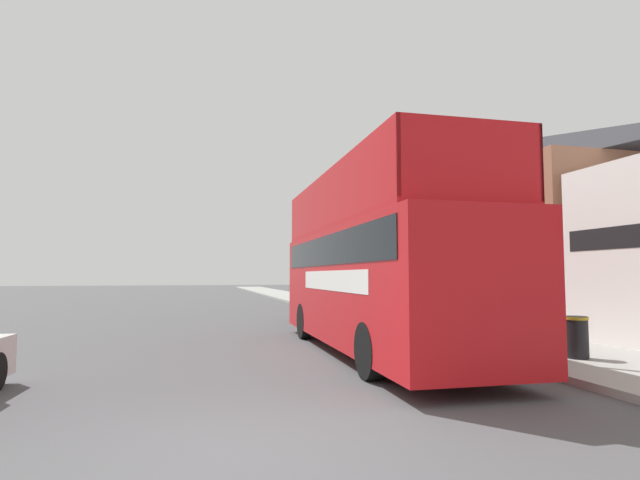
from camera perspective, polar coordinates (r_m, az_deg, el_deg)
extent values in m
plane|color=#4C4C4F|center=(26.49, -13.18, -8.02)|extent=(144.00, 144.00, 0.00)
cube|color=#999993|center=(24.86, 5.00, -8.22)|extent=(3.70, 108.00, 0.14)
cube|color=#9E664C|center=(27.41, 14.10, -1.94)|extent=(6.00, 23.97, 5.66)
pyramid|color=#2D2D33|center=(27.89, 13.95, 6.90)|extent=(6.00, 23.97, 2.92)
cube|color=red|center=(12.28, 6.36, -5.22)|extent=(2.74, 10.08, 2.68)
cube|color=white|center=(11.81, 7.17, -4.61)|extent=(2.67, 5.56, 0.45)
cube|color=black|center=(12.29, 6.33, -1.29)|extent=(2.76, 9.27, 0.70)
cube|color=red|center=(12.33, 6.31, 1.26)|extent=(2.73, 9.27, 0.10)
cube|color=red|center=(12.06, 0.70, 4.70)|extent=(0.25, 9.23, 1.30)
cube|color=red|center=(12.88, 11.50, 4.22)|extent=(0.25, 9.23, 1.30)
cube|color=red|center=(8.31, 16.93, 8.89)|extent=(2.55, 0.12, 1.30)
cube|color=red|center=(16.12, 1.67, 2.48)|extent=(2.57, 1.45, 1.30)
cylinder|color=black|center=(15.04, -1.80, -9.25)|extent=(0.30, 1.04, 1.03)
cylinder|color=black|center=(15.65, 6.56, -9.02)|extent=(0.30, 1.04, 1.03)
cylinder|color=black|center=(9.26, 5.69, -12.50)|extent=(0.30, 1.04, 1.03)
cylinder|color=black|center=(10.22, 18.22, -11.51)|extent=(0.30, 1.04, 1.03)
cube|color=black|center=(19.75, 1.06, -7.84)|extent=(1.71, 4.36, 0.79)
cube|color=black|center=(19.59, 1.16, -5.95)|extent=(1.50, 2.09, 0.52)
cylinder|color=black|center=(20.89, -2.03, -8.31)|extent=(0.20, 0.66, 0.66)
cylinder|color=black|center=(21.27, 2.15, -8.24)|extent=(0.20, 0.66, 0.66)
cylinder|color=black|center=(18.26, -0.22, -8.93)|extent=(0.20, 0.66, 0.66)
cylinder|color=black|center=(18.70, 4.51, -8.80)|extent=(0.20, 0.66, 0.66)
cylinder|color=black|center=(11.22, 22.34, -2.57)|extent=(0.13, 0.13, 3.94)
cylinder|color=silver|center=(11.48, 22.04, 8.46)|extent=(0.32, 0.32, 0.45)
cone|color=black|center=(11.55, 21.99, 10.08)|extent=(0.35, 0.35, 0.22)
cylinder|color=black|center=(18.83, 6.85, -3.61)|extent=(0.13, 0.13, 3.76)
cylinder|color=silver|center=(18.97, 6.80, 2.76)|extent=(0.32, 0.32, 0.45)
cone|color=black|center=(19.01, 6.79, 3.76)|extent=(0.35, 0.35, 0.22)
cylinder|color=black|center=(11.98, 27.32, -9.84)|extent=(0.44, 0.44, 0.88)
cylinder|color=#B28E1E|center=(11.94, 27.25, -7.94)|extent=(0.48, 0.48, 0.06)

